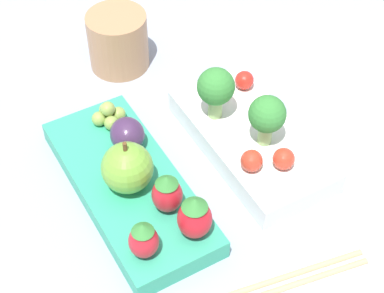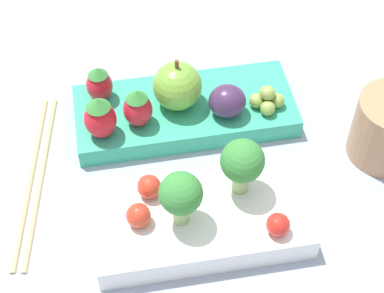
{
  "view_description": "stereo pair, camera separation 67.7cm",
  "coord_description": "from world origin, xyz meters",
  "px_view_note": "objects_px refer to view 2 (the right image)",
  "views": [
    {
      "loc": [
        0.42,
        -0.15,
        0.51
      ],
      "look_at": [
        0.01,
        0.0,
        0.04
      ],
      "focal_mm": 60.0,
      "sensor_mm": 36.0,
      "label": 1
    },
    {
      "loc": [
        0.01,
        0.39,
        0.51
      ],
      "look_at": [
        0.01,
        0.0,
        0.04
      ],
      "focal_mm": 60.0,
      "sensor_mm": 36.0,
      "label": 2
    }
  ],
  "objects_px": {
    "broccoli_floret_0": "(181,195)",
    "cherry_tomato_1": "(149,187)",
    "broccoli_floret_1": "(242,162)",
    "apple": "(177,86)",
    "plum": "(227,101)",
    "grape_cluster": "(267,99)",
    "cherry_tomato_2": "(138,215)",
    "bento_box_savoury": "(200,221)",
    "cherry_tomato_0": "(278,225)",
    "strawberry_2": "(100,117)",
    "strawberry_1": "(99,84)",
    "bento_box_fruit": "(185,111)",
    "strawberry_0": "(138,108)",
    "chopsticks_pair": "(35,177)"
  },
  "relations": [
    {
      "from": "broccoli_floret_0",
      "to": "strawberry_2",
      "type": "bearing_deg",
      "value": -53.15
    },
    {
      "from": "cherry_tomato_1",
      "to": "strawberry_2",
      "type": "relative_size",
      "value": 0.45
    },
    {
      "from": "plum",
      "to": "grape_cluster",
      "type": "xyz_separation_m",
      "value": [
        -0.04,
        -0.01,
        -0.01
      ]
    },
    {
      "from": "strawberry_1",
      "to": "strawberry_2",
      "type": "relative_size",
      "value": 0.85
    },
    {
      "from": "strawberry_2",
      "to": "chopsticks_pair",
      "type": "height_order",
      "value": "strawberry_2"
    },
    {
      "from": "cherry_tomato_1",
      "to": "grape_cluster",
      "type": "xyz_separation_m",
      "value": [
        -0.12,
        -0.11,
        -0.01
      ]
    },
    {
      "from": "strawberry_2",
      "to": "chopsticks_pair",
      "type": "distance_m",
      "value": 0.09
    },
    {
      "from": "apple",
      "to": "grape_cluster",
      "type": "xyz_separation_m",
      "value": [
        -0.09,
        0.0,
        -0.02
      ]
    },
    {
      "from": "cherry_tomato_2",
      "to": "strawberry_2",
      "type": "bearing_deg",
      "value": -69.04
    },
    {
      "from": "grape_cluster",
      "to": "chopsticks_pair",
      "type": "distance_m",
      "value": 0.25
    },
    {
      "from": "plum",
      "to": "strawberry_1",
      "type": "bearing_deg",
      "value": -9.9
    },
    {
      "from": "bento_box_savoury",
      "to": "broccoli_floret_0",
      "type": "height_order",
      "value": "broccoli_floret_0"
    },
    {
      "from": "cherry_tomato_1",
      "to": "cherry_tomato_2",
      "type": "bearing_deg",
      "value": 74.7
    },
    {
      "from": "cherry_tomato_1",
      "to": "plum",
      "type": "relative_size",
      "value": 0.58
    },
    {
      "from": "apple",
      "to": "strawberry_2",
      "type": "bearing_deg",
      "value": 28.45
    },
    {
      "from": "grape_cluster",
      "to": "plum",
      "type": "bearing_deg",
      "value": 12.46
    },
    {
      "from": "cherry_tomato_2",
      "to": "apple",
      "type": "xyz_separation_m",
      "value": [
        -0.03,
        -0.15,
        0.01
      ]
    },
    {
      "from": "strawberry_2",
      "to": "cherry_tomato_1",
      "type": "bearing_deg",
      "value": 122.72
    },
    {
      "from": "strawberry_1",
      "to": "broccoli_floret_0",
      "type": "bearing_deg",
      "value": 118.56
    },
    {
      "from": "broccoli_floret_0",
      "to": "strawberry_0",
      "type": "relative_size",
      "value": 1.3
    },
    {
      "from": "cherry_tomato_2",
      "to": "broccoli_floret_0",
      "type": "bearing_deg",
      "value": -175.15
    },
    {
      "from": "chopsticks_pair",
      "to": "cherry_tomato_1",
      "type": "bearing_deg",
      "value": 161.45
    },
    {
      "from": "broccoli_floret_0",
      "to": "plum",
      "type": "distance_m",
      "value": 0.14
    },
    {
      "from": "strawberry_1",
      "to": "cherry_tomato_0",
      "type": "bearing_deg",
      "value": 134.96
    },
    {
      "from": "broccoli_floret_1",
      "to": "apple",
      "type": "height_order",
      "value": "broccoli_floret_1"
    },
    {
      "from": "strawberry_2",
      "to": "grape_cluster",
      "type": "relative_size",
      "value": 1.33
    },
    {
      "from": "bento_box_savoury",
      "to": "apple",
      "type": "height_order",
      "value": "apple"
    },
    {
      "from": "cherry_tomato_2",
      "to": "broccoli_floret_1",
      "type": "bearing_deg",
      "value": -158.22
    },
    {
      "from": "broccoli_floret_1",
      "to": "cherry_tomato_0",
      "type": "bearing_deg",
      "value": 122.7
    },
    {
      "from": "broccoli_floret_0",
      "to": "chopsticks_pair",
      "type": "relative_size",
      "value": 0.28
    },
    {
      "from": "cherry_tomato_1",
      "to": "strawberry_1",
      "type": "bearing_deg",
      "value": -66.52
    },
    {
      "from": "strawberry_1",
      "to": "chopsticks_pair",
      "type": "height_order",
      "value": "strawberry_1"
    },
    {
      "from": "strawberry_0",
      "to": "grape_cluster",
      "type": "xyz_separation_m",
      "value": [
        -0.13,
        -0.02,
        -0.01
      ]
    },
    {
      "from": "bento_box_fruit",
      "to": "cherry_tomato_1",
      "type": "height_order",
      "value": "cherry_tomato_1"
    },
    {
      "from": "bento_box_savoury",
      "to": "broccoli_floret_0",
      "type": "distance_m",
      "value": 0.05
    },
    {
      "from": "strawberry_0",
      "to": "grape_cluster",
      "type": "height_order",
      "value": "strawberry_0"
    },
    {
      "from": "cherry_tomato_0",
      "to": "grape_cluster",
      "type": "relative_size",
      "value": 0.57
    },
    {
      "from": "cherry_tomato_1",
      "to": "strawberry_1",
      "type": "distance_m",
      "value": 0.14
    },
    {
      "from": "broccoli_floret_1",
      "to": "cherry_tomato_2",
      "type": "height_order",
      "value": "broccoli_floret_1"
    },
    {
      "from": "bento_box_savoury",
      "to": "apple",
      "type": "bearing_deg",
      "value": -81.48
    },
    {
      "from": "apple",
      "to": "strawberry_2",
      "type": "xyz_separation_m",
      "value": [
        0.08,
        0.04,
        -0.0
      ]
    },
    {
      "from": "cherry_tomato_1",
      "to": "cherry_tomato_2",
      "type": "xyz_separation_m",
      "value": [
        0.01,
        0.03,
        -0.0
      ]
    },
    {
      "from": "cherry_tomato_0",
      "to": "cherry_tomato_1",
      "type": "xyz_separation_m",
      "value": [
        0.11,
        -0.04,
        0.0
      ]
    },
    {
      "from": "broccoli_floret_0",
      "to": "cherry_tomato_1",
      "type": "bearing_deg",
      "value": -43.57
    },
    {
      "from": "bento_box_savoury",
      "to": "cherry_tomato_2",
      "type": "distance_m",
      "value": 0.06
    },
    {
      "from": "broccoli_floret_1",
      "to": "chopsticks_pair",
      "type": "relative_size",
      "value": 0.29
    },
    {
      "from": "cherry_tomato_0",
      "to": "cherry_tomato_1",
      "type": "distance_m",
      "value": 0.12
    },
    {
      "from": "strawberry_2",
      "to": "plum",
      "type": "xyz_separation_m",
      "value": [
        -0.13,
        -0.03,
        -0.01
      ]
    },
    {
      "from": "strawberry_1",
      "to": "grape_cluster",
      "type": "xyz_separation_m",
      "value": [
        -0.17,
        0.01,
        -0.01
      ]
    },
    {
      "from": "strawberry_0",
      "to": "bento_box_savoury",
      "type": "bearing_deg",
      "value": 117.91
    }
  ]
}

